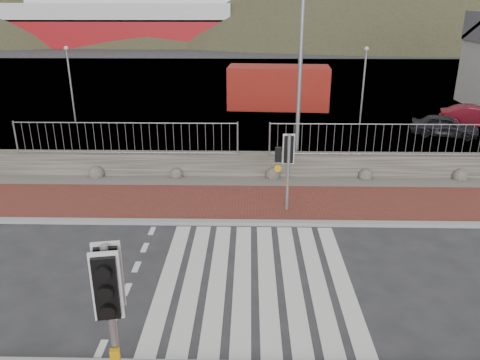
{
  "coord_description": "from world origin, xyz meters",
  "views": [
    {
      "loc": [
        -0.15,
        -9.75,
        6.28
      ],
      "look_at": [
        -0.42,
        3.0,
        1.44
      ],
      "focal_mm": 35.0,
      "sensor_mm": 36.0,
      "label": 1
    }
  ],
  "objects_px": {
    "traffic_signal_far": "(287,157)",
    "shipping_container": "(278,87)",
    "streetlight": "(305,36)",
    "ferry": "(95,9)",
    "car_a": "(445,126)",
    "car_b": "(475,117)",
    "traffic_signal_near": "(109,295)"
  },
  "relations": [
    {
      "from": "streetlight",
      "to": "car_a",
      "type": "xyz_separation_m",
      "value": [
        7.7,
        5.02,
        -4.6
      ]
    },
    {
      "from": "traffic_signal_near",
      "to": "car_a",
      "type": "height_order",
      "value": "traffic_signal_near"
    },
    {
      "from": "shipping_container",
      "to": "traffic_signal_far",
      "type": "bearing_deg",
      "value": -88.4
    },
    {
      "from": "car_b",
      "to": "streetlight",
      "type": "bearing_deg",
      "value": 140.38
    },
    {
      "from": "traffic_signal_far",
      "to": "shipping_container",
      "type": "height_order",
      "value": "shipping_container"
    },
    {
      "from": "ferry",
      "to": "traffic_signal_far",
      "type": "relative_size",
      "value": 19.52
    },
    {
      "from": "traffic_signal_near",
      "to": "car_b",
      "type": "bearing_deg",
      "value": 42.84
    },
    {
      "from": "streetlight",
      "to": "car_b",
      "type": "relative_size",
      "value": 2.62
    },
    {
      "from": "traffic_signal_near",
      "to": "ferry",
      "type": "bearing_deg",
      "value": 97.0
    },
    {
      "from": "car_b",
      "to": "traffic_signal_near",
      "type": "bearing_deg",
      "value": 158.96
    },
    {
      "from": "traffic_signal_far",
      "to": "streetlight",
      "type": "bearing_deg",
      "value": -102.07
    },
    {
      "from": "ferry",
      "to": "car_a",
      "type": "relative_size",
      "value": 15.67
    },
    {
      "from": "shipping_container",
      "to": "car_b",
      "type": "relative_size",
      "value": 1.79
    },
    {
      "from": "streetlight",
      "to": "traffic_signal_far",
      "type": "bearing_deg",
      "value": -122.12
    },
    {
      "from": "car_a",
      "to": "car_b",
      "type": "relative_size",
      "value": 0.91
    },
    {
      "from": "car_a",
      "to": "car_b",
      "type": "height_order",
      "value": "car_b"
    },
    {
      "from": "traffic_signal_far",
      "to": "car_b",
      "type": "relative_size",
      "value": 0.73
    },
    {
      "from": "traffic_signal_near",
      "to": "traffic_signal_far",
      "type": "distance_m",
      "value": 8.45
    },
    {
      "from": "car_a",
      "to": "car_b",
      "type": "bearing_deg",
      "value": -32.96
    },
    {
      "from": "ferry",
      "to": "car_a",
      "type": "bearing_deg",
      "value": -57.98
    },
    {
      "from": "traffic_signal_near",
      "to": "streetlight",
      "type": "distance_m",
      "value": 13.02
    },
    {
      "from": "traffic_signal_far",
      "to": "car_a",
      "type": "relative_size",
      "value": 0.8
    },
    {
      "from": "streetlight",
      "to": "shipping_container",
      "type": "bearing_deg",
      "value": 70.45
    },
    {
      "from": "car_a",
      "to": "streetlight",
      "type": "bearing_deg",
      "value": 140.96
    },
    {
      "from": "shipping_container",
      "to": "car_b",
      "type": "xyz_separation_m",
      "value": [
        10.28,
        -4.76,
        -0.73
      ]
    },
    {
      "from": "traffic_signal_far",
      "to": "car_a",
      "type": "distance_m",
      "value": 12.64
    },
    {
      "from": "car_b",
      "to": "shipping_container",
      "type": "bearing_deg",
      "value": 80.91
    },
    {
      "from": "traffic_signal_far",
      "to": "car_a",
      "type": "xyz_separation_m",
      "value": [
        8.55,
        9.22,
        -1.31
      ]
    },
    {
      "from": "traffic_signal_far",
      "to": "ferry",
      "type": "bearing_deg",
      "value": -68.78
    },
    {
      "from": "streetlight",
      "to": "car_b",
      "type": "height_order",
      "value": "streetlight"
    },
    {
      "from": "traffic_signal_near",
      "to": "shipping_container",
      "type": "bearing_deg",
      "value": 70.35
    },
    {
      "from": "traffic_signal_near",
      "to": "streetlight",
      "type": "relative_size",
      "value": 0.33
    }
  ]
}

